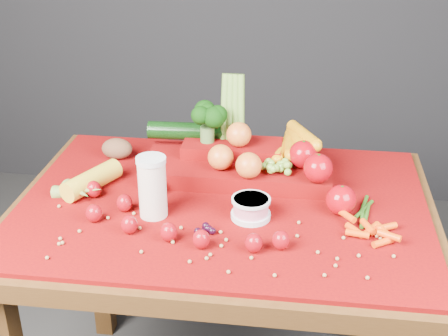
# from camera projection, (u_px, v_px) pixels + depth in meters

# --- Properties ---
(table) EXTENTS (1.10, 0.80, 0.75)m
(table) POSITION_uv_depth(u_px,v_px,m) (223.00, 236.00, 1.67)
(table) COLOR #3A210D
(table) RESTS_ON ground
(red_cloth) EXTENTS (1.05, 0.75, 0.01)m
(red_cloth) POSITION_uv_depth(u_px,v_px,m) (223.00, 204.00, 1.62)
(red_cloth) COLOR #7B0704
(red_cloth) RESTS_ON table
(milk_glass) EXTENTS (0.07, 0.07, 0.16)m
(milk_glass) POSITION_uv_depth(u_px,v_px,m) (152.00, 185.00, 1.52)
(milk_glass) COLOR beige
(milk_glass) RESTS_ON red_cloth
(yogurt_bowl) EXTENTS (0.10, 0.10, 0.05)m
(yogurt_bowl) POSITION_uv_depth(u_px,v_px,m) (251.00, 207.00, 1.54)
(yogurt_bowl) COLOR silver
(yogurt_bowl) RESTS_ON red_cloth
(strawberry_scatter) EXTENTS (0.54, 0.28, 0.05)m
(strawberry_scatter) POSITION_uv_depth(u_px,v_px,m) (164.00, 217.00, 1.50)
(strawberry_scatter) COLOR #9B0E0D
(strawberry_scatter) RESTS_ON red_cloth
(dark_grape_cluster) EXTENTS (0.06, 0.05, 0.03)m
(dark_grape_cluster) POSITION_uv_depth(u_px,v_px,m) (203.00, 228.00, 1.48)
(dark_grape_cluster) COLOR black
(dark_grape_cluster) RESTS_ON red_cloth
(soybean_scatter) EXTENTS (0.84, 0.24, 0.01)m
(soybean_scatter) POSITION_uv_depth(u_px,v_px,m) (211.00, 242.00, 1.44)
(soybean_scatter) COLOR #AB8349
(soybean_scatter) RESTS_ON red_cloth
(corn_ear) EXTENTS (0.24, 0.26, 0.06)m
(corn_ear) POSITION_uv_depth(u_px,v_px,m) (82.00, 188.00, 1.64)
(corn_ear) COLOR gold
(corn_ear) RESTS_ON red_cloth
(potato) EXTENTS (0.09, 0.07, 0.06)m
(potato) POSITION_uv_depth(u_px,v_px,m) (117.00, 149.00, 1.85)
(potato) COLOR brown
(potato) RESTS_ON red_cloth
(baby_carrot_pile) EXTENTS (0.18, 0.17, 0.03)m
(baby_carrot_pile) POSITION_uv_depth(u_px,v_px,m) (368.00, 228.00, 1.48)
(baby_carrot_pile) COLOR #F04708
(baby_carrot_pile) RESTS_ON red_cloth
(green_bean_pile) EXTENTS (0.14, 0.12, 0.01)m
(green_bean_pile) POSITION_uv_depth(u_px,v_px,m) (359.00, 211.00, 1.57)
(green_bean_pile) COLOR #275613
(green_bean_pile) RESTS_ON red_cloth
(produce_mound) EXTENTS (0.59, 0.36, 0.27)m
(produce_mound) POSITION_uv_depth(u_px,v_px,m) (246.00, 157.00, 1.73)
(produce_mound) COLOR #7B0704
(produce_mound) RESTS_ON red_cloth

